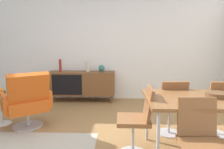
# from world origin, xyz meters

# --- Properties ---
(ground_plane) EXTENTS (8.32, 8.32, 0.00)m
(ground_plane) POSITION_xyz_m (0.00, 0.00, 0.00)
(ground_plane) COLOR #9E7242
(wall_back) EXTENTS (6.80, 0.12, 2.80)m
(wall_back) POSITION_xyz_m (0.00, 2.60, 1.40)
(wall_back) COLOR white
(wall_back) RESTS_ON ground_plane
(sideboard) EXTENTS (1.60, 0.45, 0.72)m
(sideboard) POSITION_xyz_m (-0.36, 2.30, 0.44)
(sideboard) COLOR brown
(sideboard) RESTS_ON ground_plane
(vase_cobalt) EXTENTS (0.09, 0.09, 0.24)m
(vase_cobalt) POSITION_xyz_m (-0.20, 2.30, 0.84)
(vase_cobalt) COLOR beige
(vase_cobalt) RESTS_ON sideboard
(vase_sculptural_dark) EXTENTS (0.15, 0.15, 0.16)m
(vase_sculptural_dark) POSITION_xyz_m (0.13, 2.30, 0.80)
(vase_sculptural_dark) COLOR #337266
(vase_sculptural_dark) RESTS_ON sideboard
(vase_ceramic_small) EXTENTS (0.06, 0.06, 0.29)m
(vase_ceramic_small) POSITION_xyz_m (-0.86, 2.30, 0.87)
(vase_ceramic_small) COLOR maroon
(vase_ceramic_small) RESTS_ON sideboard
(dining_table) EXTENTS (1.60, 0.90, 0.74)m
(dining_table) POSITION_xyz_m (1.67, -0.08, 0.70)
(dining_table) COLOR brown
(dining_table) RESTS_ON ground_plane
(wooden_bowl_on_table) EXTENTS (0.26, 0.26, 0.06)m
(wooden_bowl_on_table) POSITION_xyz_m (1.72, -0.06, 0.77)
(wooden_bowl_on_table) COLOR brown
(wooden_bowl_on_table) RESTS_ON dining_table
(dining_chair_back_right) EXTENTS (0.41, 0.44, 0.86)m
(dining_chair_back_right) POSITION_xyz_m (2.02, 0.48, 0.47)
(dining_chair_back_right) COLOR brown
(dining_chair_back_right) RESTS_ON ground_plane
(dining_chair_front_left) EXTENTS (0.42, 0.44, 0.86)m
(dining_chair_front_left) POSITION_xyz_m (1.32, -0.64, 0.47)
(dining_chair_front_left) COLOR brown
(dining_chair_front_left) RESTS_ON ground_plane
(dining_chair_back_left) EXTENTS (0.43, 0.45, 0.86)m
(dining_chair_back_left) POSITION_xyz_m (1.33, 0.48, 0.47)
(dining_chair_back_left) COLOR brown
(dining_chair_back_left) RESTS_ON ground_plane
(dining_chair_near_window) EXTENTS (0.43, 0.40, 0.86)m
(dining_chair_near_window) POSITION_xyz_m (0.78, -0.08, 0.47)
(dining_chair_near_window) COLOR brown
(dining_chair_near_window) RESTS_ON ground_plane
(lounge_chair_red) EXTENTS (0.90, 0.89, 0.95)m
(lounge_chair_red) POSITION_xyz_m (-0.95, 0.67, 0.47)
(lounge_chair_red) COLOR #D85919
(lounge_chair_red) RESTS_ON ground_plane
(side_table_round) EXTENTS (0.44, 0.44, 0.52)m
(side_table_round) POSITION_xyz_m (-1.50, 0.82, 0.32)
(side_table_round) COLOR white
(side_table_round) RESTS_ON ground_plane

